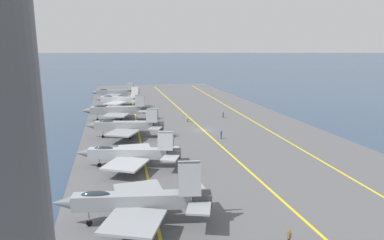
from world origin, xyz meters
TOP-DOWN VIEW (x-y plane):
  - ground_plane at (0.00, 0.00)m, footprint 2000.00×2000.00m
  - carrier_deck at (0.00, 0.00)m, footprint 191.44×52.21m
  - deck_stripe_foul_line at (0.00, -14.36)m, footprint 172.16×7.41m
  - deck_stripe_centerline at (0.00, 0.00)m, footprint 172.29×0.36m
  - deck_stripe_edge_line at (0.00, 14.36)m, footprint 172.22×5.84m
  - parked_jet_nearest at (-38.46, 17.60)m, footprint 13.27×16.58m
  - parked_jet_second at (-20.59, 17.20)m, footprint 13.55×16.44m
  - parked_jet_third at (-2.71, 17.10)m, footprint 13.43×16.16m
  - parked_jet_fourth at (14.97, 18.50)m, footprint 12.99×17.02m
  - parked_jet_fifth at (34.25, 17.22)m, footprint 13.67×15.30m
  - parked_jet_sixth at (52.59, 18.47)m, footprint 13.73×16.44m
  - crew_purple_vest at (12.01, -8.66)m, footprint 0.46×0.44m
  - crew_brown_vest at (-45.81, 4.09)m, footprint 0.40×0.29m
  - crew_blue_vest at (-7.87, -1.63)m, footprint 0.44×0.46m
  - crew_yellow_vest at (9.23, 1.53)m, footprint 0.42×0.46m

SIDE VIEW (x-z plane):
  - ground_plane at x=0.00m, z-range 0.00..0.00m
  - carrier_deck at x=0.00m, z-range 0.00..0.40m
  - deck_stripe_foul_line at x=0.00m, z-range 0.40..0.41m
  - deck_stripe_centerline at x=0.00m, z-range 0.40..0.41m
  - deck_stripe_edge_line at x=0.00m, z-range 0.40..0.41m
  - crew_yellow_vest at x=9.23m, z-range 0.48..2.17m
  - crew_purple_vest at x=12.01m, z-range 0.48..2.20m
  - crew_brown_vest at x=-45.81m, z-range 0.49..2.22m
  - crew_blue_vest at x=-7.87m, z-range 0.49..2.28m
  - parked_jet_second at x=-20.59m, z-range -0.21..5.39m
  - parked_jet_sixth at x=52.59m, z-range -0.19..5.58m
  - parked_jet_fifth at x=34.25m, z-range -0.36..6.00m
  - parked_jet_third at x=-2.71m, z-range -0.11..5.94m
  - parked_jet_fourth at x=14.97m, z-range -0.18..6.23m
  - parked_jet_nearest at x=-38.46m, z-range -0.29..6.46m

